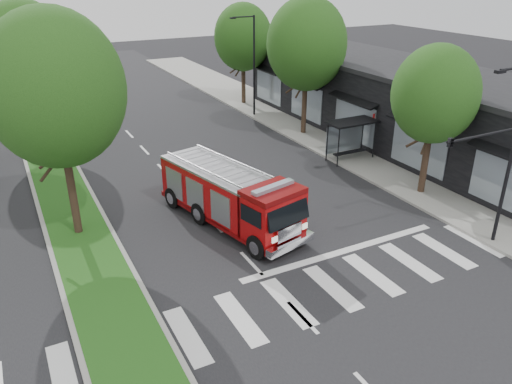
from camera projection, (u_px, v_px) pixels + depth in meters
The scene contains 13 objects.
ground at pixel (251, 263), 21.04m from camera, with size 140.00×140.00×0.00m, color black.
sidewalk_right at pixel (347, 147), 34.34m from camera, with size 5.00×80.00×0.15m, color gray.
median at pixel (47, 154), 32.99m from camera, with size 3.00×50.00×0.15m.
storefront_row at pixel (401, 105), 35.24m from camera, with size 8.00×30.00×5.00m, color black.
bus_shelter at pixel (350, 129), 31.49m from camera, with size 3.20×1.60×2.61m.
tree_right_near at pixel (435, 95), 25.22m from camera, with size 4.40×4.40×8.05m.
tree_right_mid at pixel (307, 44), 34.49m from camera, with size 5.60×5.60×9.72m.
tree_right_far at pixel (243, 37), 42.83m from camera, with size 5.00×5.00×8.73m.
tree_median_near at pixel (55, 89), 20.52m from camera, with size 5.80×5.80×10.16m.
tree_median_far at pixel (26, 51), 31.95m from camera, with size 5.60×5.60×9.72m.
streetlight_right_near at pixel (500, 148), 20.33m from camera, with size 4.08×0.22×8.00m.
streetlight_right_far at pixel (252, 62), 39.68m from camera, with size 2.11×0.20×8.00m.
fire_engine at pixel (230, 196), 23.82m from camera, with size 4.50×8.94×2.98m.
Camera 1 is at (-8.12, -15.95, 11.47)m, focal length 35.00 mm.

